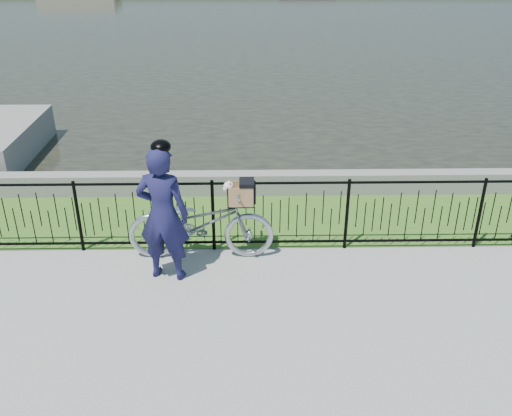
{
  "coord_description": "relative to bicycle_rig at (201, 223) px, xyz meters",
  "views": [
    {
      "loc": [
        -0.49,
        -5.93,
        4.5
      ],
      "look_at": [
        -0.37,
        1.0,
        1.0
      ],
      "focal_mm": 40.0,
      "sensor_mm": 36.0,
      "label": 1
    }
  ],
  "objects": [
    {
      "name": "cyclist",
      "position": [
        -0.46,
        -0.52,
        0.43
      ],
      "size": [
        0.78,
        0.59,
        2.02
      ],
      "color": "#17163D",
      "rests_on": "ground"
    },
    {
      "name": "bicycle_rig",
      "position": [
        0.0,
        0.0,
        0.0
      ],
      "size": [
        2.13,
        0.74,
        1.25
      ],
      "color": "#A1A6AC",
      "rests_on": "ground"
    },
    {
      "name": "quay_wall",
      "position": [
        1.16,
        2.2,
        -0.37
      ],
      "size": [
        60.0,
        0.3,
        0.4
      ],
      "primitive_type": "cube",
      "color": "slate",
      "rests_on": "ground"
    },
    {
      "name": "ground",
      "position": [
        1.16,
        -1.4,
        -0.57
      ],
      "size": [
        120.0,
        120.0,
        0.0
      ],
      "primitive_type": "plane",
      "color": "gray",
      "rests_on": "ground"
    },
    {
      "name": "fence",
      "position": [
        1.16,
        0.2,
        0.01
      ],
      "size": [
        14.0,
        0.06,
        1.15
      ],
      "primitive_type": null,
      "color": "black",
      "rests_on": "ground"
    },
    {
      "name": "grass_strip",
      "position": [
        1.16,
        1.2,
        -0.56
      ],
      "size": [
        60.0,
        2.0,
        0.01
      ],
      "primitive_type": "cube",
      "color": "#3B641F",
      "rests_on": "ground"
    }
  ]
}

